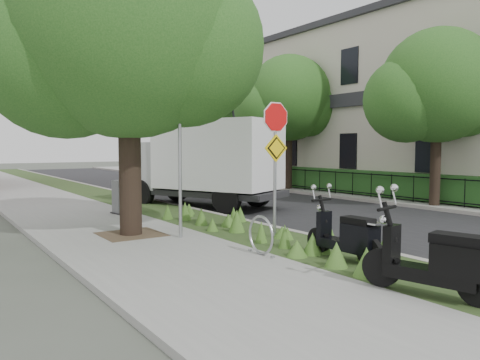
{
  "coord_description": "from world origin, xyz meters",
  "views": [
    {
      "loc": [
        -8.08,
        -7.73,
        2.21
      ],
      "look_at": [
        -0.94,
        2.68,
        1.3
      ],
      "focal_mm": 35.0,
      "sensor_mm": 36.0,
      "label": 1
    }
  ],
  "objects_px": {
    "utility_cabinet": "(125,197)",
    "scooter_near": "(443,267)",
    "scooter_far": "(351,240)",
    "box_truck": "(205,159)",
    "sign_assembly": "(276,141)"
  },
  "relations": [
    {
      "from": "utility_cabinet",
      "to": "scooter_near",
      "type": "bearing_deg",
      "value": -87.0
    },
    {
      "from": "scooter_far",
      "to": "box_truck",
      "type": "distance_m",
      "value": 9.23
    },
    {
      "from": "sign_assembly",
      "to": "box_truck",
      "type": "height_order",
      "value": "sign_assembly"
    },
    {
      "from": "scooter_near",
      "to": "box_truck",
      "type": "bearing_deg",
      "value": 76.35
    },
    {
      "from": "sign_assembly",
      "to": "scooter_near",
      "type": "xyz_separation_m",
      "value": [
        -0.85,
        -4.71,
        -1.76
      ]
    },
    {
      "from": "scooter_far",
      "to": "box_truck",
      "type": "height_order",
      "value": "box_truck"
    },
    {
      "from": "box_truck",
      "to": "scooter_near",
      "type": "bearing_deg",
      "value": -103.65
    },
    {
      "from": "sign_assembly",
      "to": "scooter_far",
      "type": "height_order",
      "value": "sign_assembly"
    },
    {
      "from": "sign_assembly",
      "to": "box_truck",
      "type": "relative_size",
      "value": 0.51
    },
    {
      "from": "scooter_far",
      "to": "box_truck",
      "type": "bearing_deg",
      "value": 76.63
    },
    {
      "from": "sign_assembly",
      "to": "scooter_far",
      "type": "bearing_deg",
      "value": -96.25
    },
    {
      "from": "sign_assembly",
      "to": "scooter_near",
      "type": "distance_m",
      "value": 5.1
    },
    {
      "from": "box_truck",
      "to": "utility_cabinet",
      "type": "height_order",
      "value": "box_truck"
    },
    {
      "from": "sign_assembly",
      "to": "scooter_near",
      "type": "bearing_deg",
      "value": -100.23
    },
    {
      "from": "scooter_near",
      "to": "scooter_far",
      "type": "distance_m",
      "value": 2.25
    }
  ]
}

